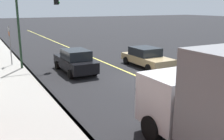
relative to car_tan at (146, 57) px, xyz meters
name	(u,v)px	position (x,y,z in m)	size (l,w,h in m)	color
ground	(141,78)	(-2.58, 2.24, -0.75)	(200.00, 200.00, 0.00)	black
sidewalk_slab	(12,96)	(-2.58, 10.19, -0.67)	(80.00, 3.70, 0.15)	gray
curb_edge	(47,91)	(-2.58, 8.42, -0.67)	(80.00, 0.16, 0.15)	slate
lane_stripe_center	(141,78)	(-2.58, 2.24, -0.74)	(80.00, 0.16, 0.01)	#D8CC4C
car_tan	(146,57)	(0.00, 0.00, 0.00)	(4.63, 2.13, 1.47)	tan
car_black	(75,61)	(0.81, 5.53, 0.08)	(4.57, 1.92, 1.65)	black
traffic_light_mast	(34,15)	(3.36, 7.60, 3.23)	(0.28, 3.16, 5.87)	#1E3823
street_sign_post	(10,43)	(4.87, 9.24, 1.07)	(0.60, 0.08, 3.10)	slate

